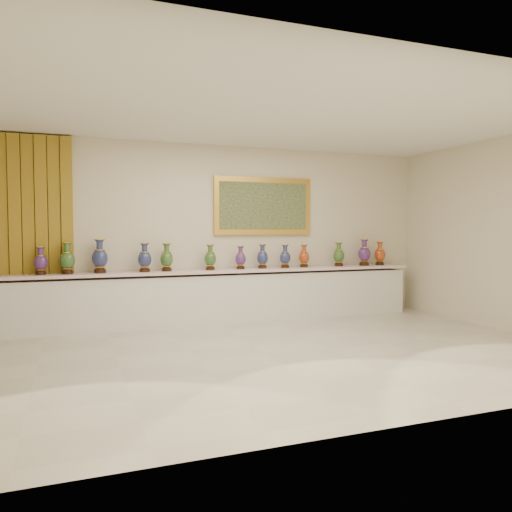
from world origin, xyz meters
The scene contains 17 objects.
ground centered at (0.00, 0.00, 0.00)m, with size 8.00×8.00×0.00m, color beige.
room centered at (-2.40, 2.44, 1.58)m, with size 8.00×8.00×8.00m.
counter centered at (0.00, 2.27, 0.44)m, with size 7.28×0.48×0.90m.
vase_1 centered at (-2.69, 2.27, 1.09)m, with size 0.25×0.25×0.42m.
vase_2 centered at (-2.32, 2.23, 1.11)m, with size 0.24×0.24×0.48m.
vase_3 centered at (-1.85, 2.29, 1.13)m, with size 0.31×0.31×0.52m.
vase_4 centered at (-1.18, 2.22, 1.11)m, with size 0.27×0.27×0.46m.
vase_5 centered at (-0.83, 2.26, 1.10)m, with size 0.27×0.27×0.45m.
vase_6 centered at (-0.10, 2.26, 1.09)m, with size 0.22×0.22×0.42m.
vase_7 centered at (0.42, 2.24, 1.08)m, with size 0.22×0.22×0.39m.
vase_8 centered at (0.83, 2.27, 1.09)m, with size 0.25×0.25×0.42m.
vase_9 centered at (1.24, 2.23, 1.08)m, with size 0.23×0.23×0.41m.
vase_10 centered at (1.62, 2.26, 1.08)m, with size 0.19×0.19×0.40m.
vase_11 centered at (2.32, 2.25, 1.10)m, with size 0.21×0.21×0.44m.
vase_12 centered at (2.86, 2.23, 1.12)m, with size 0.27×0.27×0.49m.
vase_13 centered at (3.19, 2.22, 1.10)m, with size 0.27×0.27×0.44m.
label_card centered at (-1.47, 2.13, 0.90)m, with size 0.10×0.06×0.00m, color white.
Camera 1 is at (-2.29, -5.73, 1.56)m, focal length 35.00 mm.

